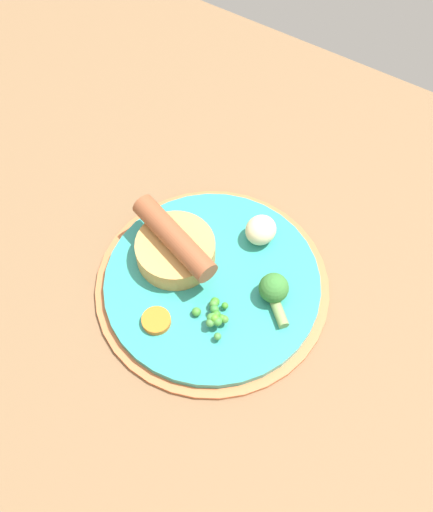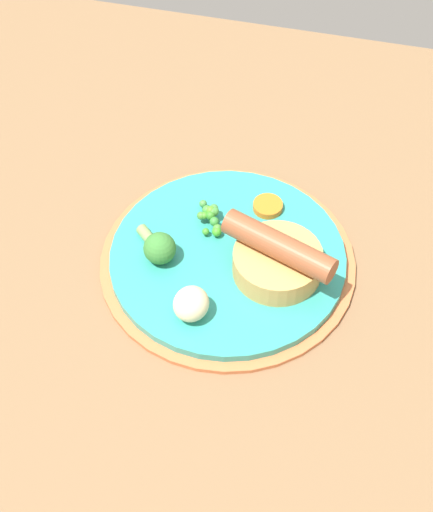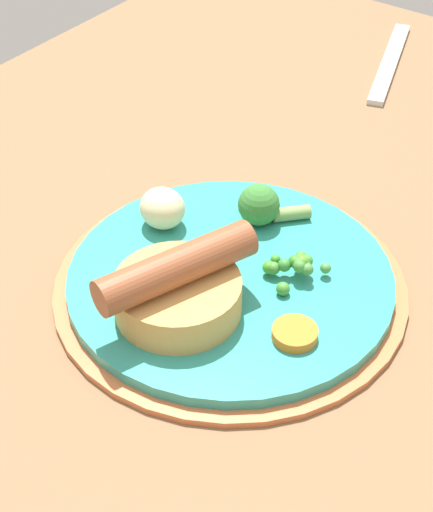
% 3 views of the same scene
% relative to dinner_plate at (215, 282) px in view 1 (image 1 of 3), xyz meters
% --- Properties ---
extents(dining_table, '(1.10, 0.80, 0.03)m').
position_rel_dinner_plate_xyz_m(dining_table, '(0.03, 0.00, -0.02)').
color(dining_table, brown).
rests_on(dining_table, ground).
extents(dinner_plate, '(0.26, 0.26, 0.01)m').
position_rel_dinner_plate_xyz_m(dinner_plate, '(0.00, 0.00, 0.00)').
color(dinner_plate, '#CC6B3D').
rests_on(dinner_plate, dining_table).
extents(sausage_pudding, '(0.12, 0.09, 0.05)m').
position_rel_dinner_plate_xyz_m(sausage_pudding, '(0.05, -0.00, 0.03)').
color(sausage_pudding, tan).
rests_on(sausage_pudding, dinner_plate).
extents(pea_pile, '(0.04, 0.04, 0.02)m').
position_rel_dinner_plate_xyz_m(pea_pile, '(-0.03, 0.04, 0.02)').
color(pea_pile, '#368736').
rests_on(pea_pile, dinner_plate).
extents(broccoli_floret_near, '(0.05, 0.05, 0.03)m').
position_rel_dinner_plate_xyz_m(broccoli_floret_near, '(-0.07, -0.01, 0.02)').
color(broccoli_floret_near, '#387A33').
rests_on(broccoli_floret_near, dinner_plate).
extents(potato_chunk_0, '(0.04, 0.04, 0.03)m').
position_rel_dinner_plate_xyz_m(potato_chunk_0, '(-0.02, -0.07, 0.02)').
color(potato_chunk_0, beige).
rests_on(potato_chunk_0, dinner_plate).
extents(carrot_slice_4, '(0.04, 0.04, 0.01)m').
position_rel_dinner_plate_xyz_m(carrot_slice_4, '(0.02, 0.08, 0.01)').
color(carrot_slice_4, orange).
rests_on(carrot_slice_4, dinner_plate).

